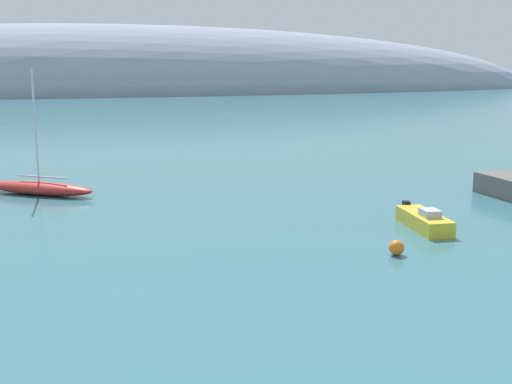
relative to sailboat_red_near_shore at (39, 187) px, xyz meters
The scene contains 4 objects.
distant_ridge 146.81m from the sailboat_red_near_shore, 85.92° to the left, with size 278.52×56.77×37.72m, color #8E99AD.
sailboat_red_near_shore is the anchor object (origin of this frame).
motorboat_yellow_foreground 26.17m from the sailboat_red_near_shore, 36.23° to the right, with size 1.94×5.13×1.24m.
mooring_buoy_orange 26.17m from the sailboat_red_near_shore, 48.78° to the right, with size 0.74×0.74×0.74m, color orange.
Camera 1 is at (-11.66, -10.17, 9.31)m, focal length 46.06 mm.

